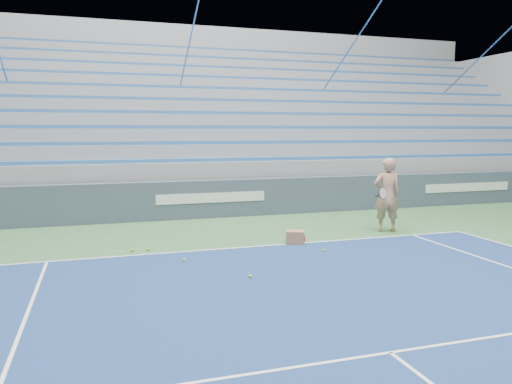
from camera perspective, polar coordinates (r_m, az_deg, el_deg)
sponsor_barrier at (r=14.66m, az=-5.21°, el=-0.78°), size 30.00×0.32×1.10m
bleachers at (r=20.14m, az=-8.80°, el=6.44°), size 31.00×9.15×7.30m
tennis_player at (r=12.94m, az=14.72°, el=-0.32°), size 0.99×0.92×1.86m
ball_box at (r=11.28m, az=4.51°, el=-5.19°), size 0.48×0.44×0.30m
tennis_ball_0 at (r=8.71m, az=-0.65°, el=-9.62°), size 0.07×0.07×0.07m
tennis_ball_1 at (r=10.88m, az=-12.21°, el=-6.40°), size 0.07×0.07×0.07m
tennis_ball_2 at (r=9.87m, az=-8.20°, el=-7.70°), size 0.07×0.07×0.07m
tennis_ball_3 at (r=10.86m, az=-13.96°, el=-6.48°), size 0.07×0.07×0.07m
tennis_ball_4 at (r=10.63m, az=7.76°, el=-6.63°), size 0.07×0.07×0.07m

